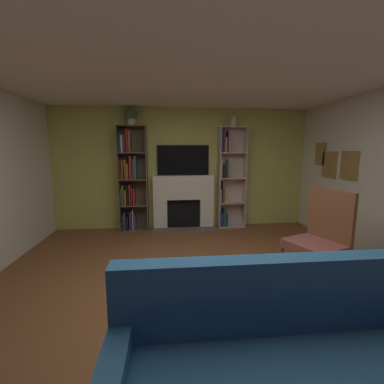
# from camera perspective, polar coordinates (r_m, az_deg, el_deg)

# --- Properties ---
(ground_plane) EXTENTS (6.99, 6.99, 0.00)m
(ground_plane) POSITION_cam_1_polar(r_m,az_deg,el_deg) (3.15, 2.49, -22.32)
(ground_plane) COLOR brown
(wall_back_accent) EXTENTS (5.44, 0.06, 2.50)m
(wall_back_accent) POSITION_cam_1_polar(r_m,az_deg,el_deg) (5.63, -1.98, 5.04)
(wall_back_accent) COLOR #BFC75F
(wall_back_accent) RESTS_ON ground_plane
(ceiling) EXTENTS (5.44, 5.95, 0.06)m
(ceiling) POSITION_cam_1_polar(r_m,az_deg,el_deg) (2.84, 2.88, 27.36)
(ceiling) COLOR white
(ceiling) RESTS_ON wall_back_accent
(fireplace) EXTENTS (1.37, 0.50, 1.12)m
(fireplace) POSITION_cam_1_polar(r_m,az_deg,el_deg) (5.59, -1.84, -1.88)
(fireplace) COLOR white
(fireplace) RESTS_ON ground_plane
(tv) EXTENTS (1.08, 0.06, 0.62)m
(tv) POSITION_cam_1_polar(r_m,az_deg,el_deg) (5.56, -1.94, 6.90)
(tv) COLOR black
(tv) RESTS_ON fireplace
(bookshelf_left) EXTENTS (0.57, 0.33, 2.12)m
(bookshelf_left) POSITION_cam_1_polar(r_m,az_deg,el_deg) (5.52, -13.12, 2.42)
(bookshelf_left) COLOR brown
(bookshelf_left) RESTS_ON ground_plane
(bookshelf_right) EXTENTS (0.57, 0.29, 2.12)m
(bookshelf_right) POSITION_cam_1_polar(r_m,az_deg,el_deg) (5.67, 7.85, 3.04)
(bookshelf_right) COLOR beige
(bookshelf_right) RESTS_ON ground_plane
(potted_plant) EXTENTS (0.26, 0.26, 0.36)m
(potted_plant) POSITION_cam_1_polar(r_m,az_deg,el_deg) (5.50, -13.05, 15.89)
(potted_plant) COLOR silver
(potted_plant) RESTS_ON bookshelf_left
(vase_with_flowers) EXTENTS (0.14, 0.14, 0.36)m
(vase_with_flowers) POSITION_cam_1_polar(r_m,az_deg,el_deg) (5.65, 8.93, 14.92)
(vase_with_flowers) COLOR beige
(vase_with_flowers) RESTS_ON bookshelf_right
(armchair) EXTENTS (0.75, 0.78, 1.15)m
(armchair) POSITION_cam_1_polar(r_m,az_deg,el_deg) (3.75, 26.06, -8.67)
(armchair) COLOR brown
(armchair) RESTS_ON ground_plane
(coffee_table) EXTENTS (0.73, 0.45, 0.38)m
(coffee_table) POSITION_cam_1_polar(r_m,az_deg,el_deg) (2.61, 10.08, -21.39)
(coffee_table) COLOR brown
(coffee_table) RESTS_ON ground_plane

